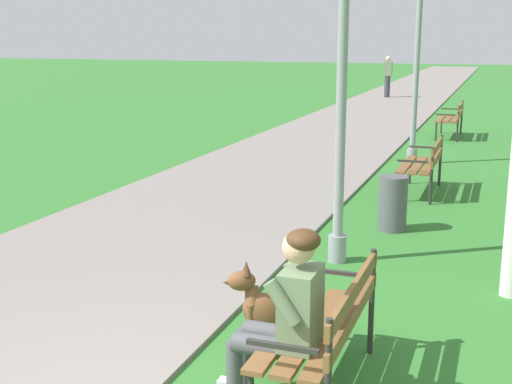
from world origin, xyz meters
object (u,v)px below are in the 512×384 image
at_px(lamp_post_mid, 417,61).
at_px(pedestrian_distant, 388,77).
at_px(park_bench_near, 327,323).
at_px(lamp_post_near, 342,64).
at_px(person_seated_on_near_bench, 284,312).
at_px(park_bench_far, 452,117).
at_px(litter_bin, 393,203).
at_px(park_bench_mid, 424,162).
at_px(dog_brown, 271,316).

distance_m(lamp_post_mid, pedestrian_distant, 14.54).
bearing_deg(park_bench_near, lamp_post_near, 101.75).
distance_m(park_bench_near, person_seated_on_near_bench, 0.41).
height_order(park_bench_far, lamp_post_near, lamp_post_near).
relative_size(park_bench_near, litter_bin, 2.14).
distance_m(lamp_post_near, lamp_post_mid, 6.23).
bearing_deg(lamp_post_near, pedestrian_distant, 97.90).
relative_size(park_bench_near, pedestrian_distant, 0.91).
bearing_deg(park_bench_near, pedestrian_distant, 98.36).
height_order(park_bench_mid, dog_brown, park_bench_mid).
bearing_deg(litter_bin, lamp_post_near, -104.08).
bearing_deg(litter_bin, dog_brown, -95.75).
bearing_deg(person_seated_on_near_bench, lamp_post_mid, 92.31).
bearing_deg(park_bench_near, person_seated_on_near_bench, -123.70).
xyz_separation_m(park_bench_far, litter_bin, (-0.07, -8.65, -0.16)).
height_order(dog_brown, litter_bin, dog_brown).
distance_m(dog_brown, lamp_post_mid, 8.64).
bearing_deg(lamp_post_mid, person_seated_on_near_bench, -87.69).
relative_size(park_bench_far, person_seated_on_near_bench, 1.20).
relative_size(lamp_post_mid, litter_bin, 5.43).
relative_size(park_bench_near, dog_brown, 1.93).
distance_m(park_bench_far, person_seated_on_near_bench, 13.20).
xyz_separation_m(park_bench_mid, dog_brown, (-0.50, -5.93, -0.25)).
distance_m(dog_brown, pedestrian_distant, 22.87).
bearing_deg(park_bench_far, park_bench_mid, -89.41).
bearing_deg(lamp_post_near, person_seated_on_near_bench, -83.16).
bearing_deg(dog_brown, lamp_post_mid, 90.00).
relative_size(park_bench_far, lamp_post_mid, 0.39).
height_order(dog_brown, lamp_post_near, lamp_post_near).
relative_size(person_seated_on_near_bench, lamp_post_mid, 0.33).
height_order(dog_brown, lamp_post_mid, lamp_post_mid).
relative_size(dog_brown, lamp_post_near, 0.19).
bearing_deg(park_bench_mid, litter_bin, -93.39).
bearing_deg(person_seated_on_near_bench, park_bench_mid, 88.91).
xyz_separation_m(park_bench_mid, pedestrian_distant, (-3.34, 16.75, 0.33)).
xyz_separation_m(park_bench_near, litter_bin, (-0.21, 4.24, -0.16)).
bearing_deg(park_bench_far, park_bench_near, -89.36).
distance_m(park_bench_mid, litter_bin, 2.25).
bearing_deg(pedestrian_distant, park_bench_near, -81.64).
bearing_deg(park_bench_near, lamp_post_mid, 93.70).
bearing_deg(park_bench_far, litter_bin, -90.44).
distance_m(lamp_post_mid, litter_bin, 5.05).
bearing_deg(lamp_post_mid, park_bench_mid, -78.71).
height_order(park_bench_mid, lamp_post_mid, lamp_post_mid).
bearing_deg(park_bench_mid, park_bench_near, -89.31).
height_order(lamp_post_near, lamp_post_mid, lamp_post_near).
bearing_deg(park_bench_mid, person_seated_on_near_bench, -91.09).
distance_m(park_bench_near, lamp_post_mid, 9.14).
relative_size(park_bench_mid, dog_brown, 1.93).
bearing_deg(person_seated_on_near_bench, park_bench_near, 56.30).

